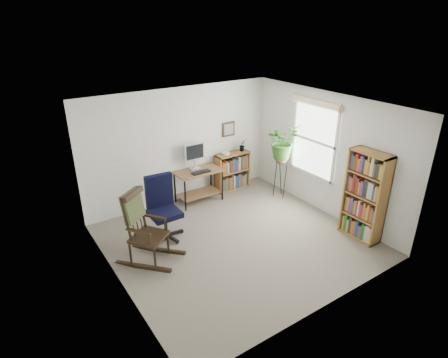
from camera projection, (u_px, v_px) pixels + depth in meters
floor at (237, 240)px, 6.65m from camera, size 4.20×4.00×0.00m
ceiling at (239, 107)px, 5.68m from camera, size 4.20×4.00×0.00m
wall_back at (181, 146)px, 7.68m from camera, size 4.20×0.00×2.40m
wall_front at (331, 233)px, 4.65m from camera, size 4.20×0.00×2.40m
wall_left at (113, 214)px, 5.10m from camera, size 0.00×4.00×2.40m
wall_right at (326, 154)px, 7.23m from camera, size 0.00×4.00×2.40m
window at (314, 141)px, 7.36m from camera, size 0.12×1.20×1.50m
desk at (199, 186)px, 7.92m from camera, size 0.97×0.54×0.70m
monitor at (194, 156)px, 7.76m from camera, size 0.46×0.16×0.56m
keyboard at (201, 172)px, 7.68m from camera, size 0.40×0.15×0.02m
office_chair at (165, 209)px, 6.51m from camera, size 0.69×0.69×1.16m
rocking_chair at (148, 228)px, 5.88m from camera, size 1.13×1.24×1.23m
low_bookshelf at (232, 171)px, 8.46m from camera, size 0.81×0.27×0.85m
tall_bookshelf at (365, 196)px, 6.46m from camera, size 0.30×0.71×1.62m
plant_stand at (280, 176)px, 8.06m from camera, size 0.33×0.33×0.97m
spider_plant at (284, 125)px, 7.59m from camera, size 1.69×1.88×1.46m
potted_plant_small at (242, 149)px, 8.41m from camera, size 0.13×0.24×0.11m
framed_picture at (229, 129)px, 8.19m from camera, size 0.32×0.04×0.32m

